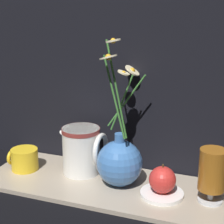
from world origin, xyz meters
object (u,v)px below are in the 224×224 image
Objects in this scene: ceramic_pitcher at (82,149)px; orange_fruit at (162,180)px; vase_with_flowers at (120,160)px; yellow_mug at (24,159)px; tea_glass at (212,171)px.

ceramic_pitcher is 1.90× the size of orange_fruit.
ceramic_pitcher is at bearing 165.40° from vase_with_flowers.
ceramic_pitcher is (-0.13, 0.03, 0.00)m from vase_with_flowers.
ceramic_pitcher is at bearing 167.74° from orange_fruit.
orange_fruit is at bearing -1.93° from yellow_mug.
vase_with_flowers is at bearing 178.50° from tea_glass.
vase_with_flowers is 2.88× the size of tea_glass.
orange_fruit is at bearing -172.81° from tea_glass.
tea_glass is (0.37, -0.04, 0.01)m from ceramic_pitcher.
yellow_mug is 0.18m from ceramic_pitcher.
ceramic_pitcher is 0.26m from orange_fruit.
ceramic_pitcher is at bearing 173.95° from tea_glass.
yellow_mug is 0.43m from orange_fruit.
yellow_mug is at bearing 178.07° from orange_fruit.
yellow_mug is at bearing -166.97° from ceramic_pitcher.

